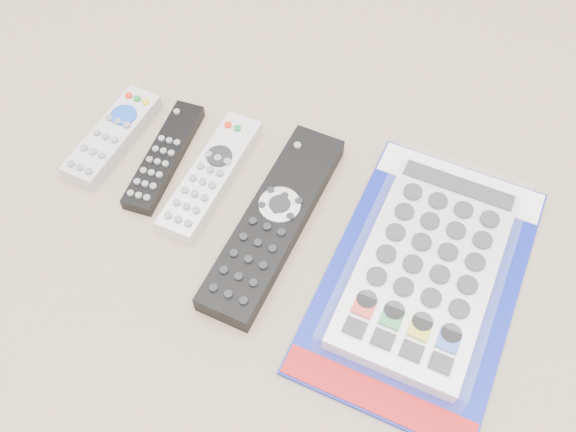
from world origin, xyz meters
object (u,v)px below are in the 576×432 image
(remote_small_grey, at_px, (113,136))
(remote_silver_dvd, at_px, (211,175))
(remote_slim_black, at_px, (164,156))
(remote_large_black, at_px, (274,221))
(jumbo_remote_packaged, at_px, (427,267))

(remote_small_grey, height_order, remote_silver_dvd, remote_small_grey)
(remote_slim_black, xyz_separation_m, remote_silver_dvd, (0.06, -0.01, 0.00))
(remote_large_black, xyz_separation_m, jumbo_remote_packaged, (0.17, -0.01, 0.01))
(remote_large_black, bearing_deg, jumbo_remote_packaged, 4.37)
(remote_small_grey, distance_m, remote_slim_black, 0.07)
(remote_small_grey, height_order, remote_large_black, remote_large_black)
(remote_silver_dvd, xyz_separation_m, remote_large_black, (0.09, -0.04, 0.00))
(jumbo_remote_packaged, bearing_deg, remote_slim_black, 176.65)
(remote_large_black, relative_size, jumbo_remote_packaged, 0.77)
(remote_small_grey, xyz_separation_m, remote_large_black, (0.23, -0.05, 0.00))
(remote_silver_dvd, relative_size, jumbo_remote_packaged, 0.54)
(remote_slim_black, distance_m, jumbo_remote_packaged, 0.33)
(remote_slim_black, bearing_deg, remote_small_grey, 173.80)
(remote_silver_dvd, bearing_deg, remote_small_grey, 178.99)
(remote_silver_dvd, distance_m, jumbo_remote_packaged, 0.27)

